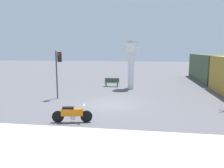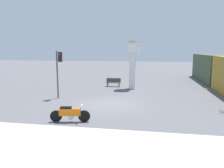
% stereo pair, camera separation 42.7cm
% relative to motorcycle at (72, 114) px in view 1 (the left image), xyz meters
% --- Properties ---
extents(ground_plane, '(120.00, 120.00, 0.00)m').
position_rel_motorcycle_xyz_m(ground_plane, '(1.46, 4.34, -0.48)').
color(ground_plane, '#56565B').
extents(sidewalk_strip, '(36.00, 6.00, 0.10)m').
position_rel_motorcycle_xyz_m(sidewalk_strip, '(1.46, -4.00, -0.43)').
color(sidewalk_strip, '#BCB7A8').
rests_on(sidewalk_strip, ground_plane).
extents(motorcycle, '(2.24, 0.61, 0.99)m').
position_rel_motorcycle_xyz_m(motorcycle, '(0.00, 0.00, 0.00)').
color(motorcycle, black).
rests_on(motorcycle, ground_plane).
extents(clock_tower, '(1.44, 1.44, 5.01)m').
position_rel_motorcycle_xyz_m(clock_tower, '(2.58, 11.27, 2.85)').
color(clock_tower, white).
rests_on(clock_tower, ground_plane).
extents(freight_train, '(2.80, 21.08, 3.40)m').
position_rel_motorcycle_xyz_m(freight_train, '(12.20, 13.42, 1.22)').
color(freight_train, olive).
rests_on(freight_train, ground_plane).
extents(traffic_light, '(0.50, 0.35, 3.95)m').
position_rel_motorcycle_xyz_m(traffic_light, '(-3.04, 5.64, 2.25)').
color(traffic_light, '#47474C').
rests_on(traffic_light, ground_plane).
extents(bench, '(1.60, 0.44, 0.92)m').
position_rel_motorcycle_xyz_m(bench, '(0.42, 12.23, 0.01)').
color(bench, '#384C38').
rests_on(bench, ground_plane).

